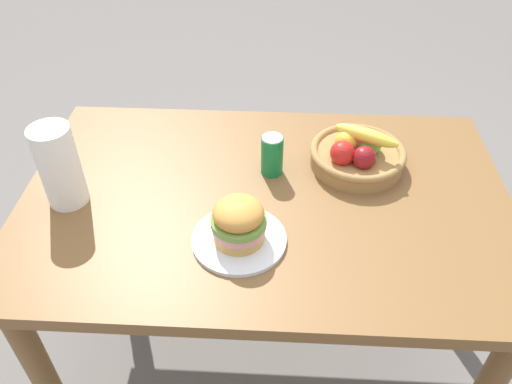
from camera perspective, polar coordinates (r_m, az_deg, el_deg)
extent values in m
plane|color=slate|center=(2.02, 0.81, -16.57)|extent=(8.00, 8.00, 0.00)
cube|color=brown|center=(1.46, 1.08, -1.00)|extent=(1.40, 0.90, 0.04)
cylinder|color=brown|center=(1.66, -22.81, -18.57)|extent=(0.07, 0.07, 0.71)
cylinder|color=brown|center=(2.09, -15.88, -1.26)|extent=(0.07, 0.07, 0.71)
cylinder|color=brown|center=(2.07, 18.75, -2.45)|extent=(0.07, 0.07, 0.71)
cylinder|color=white|center=(1.32, -1.91, -5.37)|extent=(0.25, 0.25, 0.01)
cylinder|color=tan|center=(1.30, -1.93, -4.73)|extent=(0.13, 0.13, 0.03)
cylinder|color=pink|center=(1.28, -1.95, -3.91)|extent=(0.14, 0.14, 0.02)
cylinder|color=olive|center=(1.27, -1.97, -3.27)|extent=(0.14, 0.14, 0.02)
ellipsoid|color=gold|center=(1.25, -2.00, -2.36)|extent=(0.13, 0.13, 0.07)
cylinder|color=#147238|center=(1.50, 1.82, 4.13)|extent=(0.07, 0.07, 0.12)
cylinder|color=silver|center=(1.46, 1.87, 6.11)|extent=(0.06, 0.06, 0.00)
cylinder|color=#9E7542|center=(1.58, 11.28, 3.73)|extent=(0.28, 0.28, 0.05)
torus|color=#9E7542|center=(1.56, 11.40, 4.46)|extent=(0.29, 0.29, 0.02)
sphere|color=#6BAD38|center=(1.56, 12.72, 5.34)|extent=(0.07, 0.07, 0.07)
sphere|color=#D16066|center=(1.57, 11.57, 5.92)|extent=(0.07, 0.07, 0.07)
sphere|color=gold|center=(1.55, 10.15, 5.64)|extent=(0.07, 0.07, 0.07)
sphere|color=red|center=(1.50, 9.72, 4.35)|extent=(0.07, 0.07, 0.07)
sphere|color=maroon|center=(1.50, 12.08, 3.80)|extent=(0.07, 0.07, 0.07)
ellipsoid|color=yellow|center=(1.53, 12.32, 6.24)|extent=(0.20, 0.14, 0.06)
cylinder|color=white|center=(1.46, -21.27, 2.72)|extent=(0.11, 0.11, 0.24)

